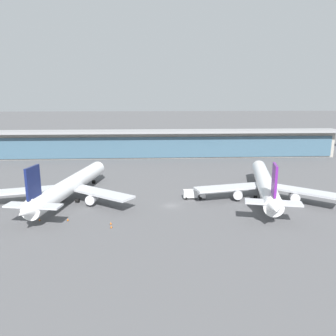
# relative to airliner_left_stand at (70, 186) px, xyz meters

# --- Properties ---
(ground_plane) EXTENTS (1200.00, 1200.00, 0.00)m
(ground_plane) POSITION_rel_airliner_left_stand_xyz_m (32.78, -6.75, -5.08)
(ground_plane) COLOR #515154
(airliner_left_stand) EXTENTS (45.75, 60.24, 16.12)m
(airliner_left_stand) POSITION_rel_airliner_left_stand_xyz_m (0.00, 0.00, 0.00)
(airliner_left_stand) COLOR white
(airliner_left_stand) RESTS_ON ground
(airliner_centre_stand) EXTENTS (45.28, 59.86, 16.12)m
(airliner_centre_stand) POSITION_rel_airliner_left_stand_xyz_m (64.26, -1.02, 0.00)
(airliner_centre_stand) COLOR white
(airliner_centre_stand) RESTS_ON ground
(service_truck_under_wing_white) EXTENTS (7.31, 2.41, 3.10)m
(service_truck_under_wing_white) POSITION_rel_airliner_left_stand_xyz_m (40.25, -0.16, -3.39)
(service_truck_under_wing_white) COLOR silver
(service_truck_under_wing_white) RESTS_ON ground
(terminal_building) EXTENTS (193.86, 12.80, 15.20)m
(terminal_building) POSITION_rel_airliner_left_stand_xyz_m (32.78, 74.55, 2.79)
(terminal_building) COLOR #9E998E
(terminal_building) RESTS_ON ground
(safety_cone_alpha) EXTENTS (0.62, 0.62, 0.70)m
(safety_cone_alpha) POSITION_rel_airliner_left_stand_xyz_m (-4.43, -17.58, -4.76)
(safety_cone_alpha) COLOR orange
(safety_cone_alpha) RESTS_ON ground
(safety_cone_charlie) EXTENTS (0.62, 0.62, 0.70)m
(safety_cone_charlie) POSITION_rel_airliner_left_stand_xyz_m (15.50, -21.18, -4.76)
(safety_cone_charlie) COLOR orange
(safety_cone_charlie) RESTS_ON ground
(safety_cone_delta) EXTENTS (0.62, 0.62, 0.70)m
(safety_cone_delta) POSITION_rel_airliner_left_stand_xyz_m (3.33, -17.93, -4.76)
(safety_cone_delta) COLOR orange
(safety_cone_delta) RESTS_ON ground
(safety_cone_echo) EXTENTS (0.62, 0.62, 0.70)m
(safety_cone_echo) POSITION_rel_airliner_left_stand_xyz_m (15.90, -23.70, -4.76)
(safety_cone_echo) COLOR orange
(safety_cone_echo) RESTS_ON ground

